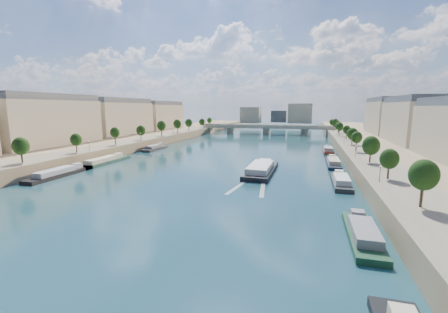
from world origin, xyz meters
The scene contains 17 objects.
ground centered at (0.00, 100.00, 0.00)m, with size 700.00×700.00×0.00m, color #0D383D.
quay_left centered at (-72.00, 100.00, 2.50)m, with size 44.00×520.00×5.00m, color #9E8460.
quay_right centered at (72.00, 100.00, 2.50)m, with size 44.00×520.00×5.00m, color #9E8460.
pave_left centered at (-57.00, 100.00, 5.05)m, with size 14.00×520.00×0.10m, color gray.
pave_right centered at (57.00, 100.00, 5.05)m, with size 14.00×520.00×0.10m, color gray.
trees_left centered at (-55.00, 102.00, 10.48)m, with size 4.80×268.80×8.26m.
trees_right centered at (55.00, 110.00, 10.48)m, with size 4.80×268.80×8.26m.
lamps_left centered at (-52.50, 90.00, 7.78)m, with size 0.36×200.36×4.28m.
lamps_right centered at (52.50, 105.00, 7.78)m, with size 0.36×200.36×4.28m.
buildings_left centered at (-85.00, 112.00, 16.45)m, with size 16.00×226.00×23.20m.
buildings_right centered at (85.00, 112.00, 16.45)m, with size 16.00×226.00×23.20m.
skyline centered at (3.19, 319.52, 14.66)m, with size 79.00×42.00×22.00m.
bridge centered at (0.00, 224.79, 5.08)m, with size 112.00×12.00×8.15m.
tour_barge centered at (19.64, 70.48, 1.18)m, with size 8.85×30.21×4.09m.
wake centered at (19.64, 53.94, 0.02)m, with size 10.76×25.97×0.04m.
moored_barges_left centered at (-45.50, 45.57, 0.84)m, with size 5.00×152.75×3.60m.
moored_barges_right centered at (45.50, 56.78, 0.84)m, with size 5.00×160.69×3.60m.
Camera 1 is at (35.42, -33.56, 23.26)m, focal length 24.00 mm.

